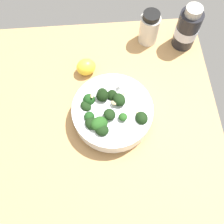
# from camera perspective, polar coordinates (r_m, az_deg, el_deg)

# --- Properties ---
(ground_plane) EXTENTS (0.68, 0.68, 0.04)m
(ground_plane) POSITION_cam_1_polar(r_m,az_deg,el_deg) (0.79, -1.88, -0.49)
(ground_plane) COLOR tan
(bowl_of_broccoli) EXTENTS (0.22, 0.22, 0.10)m
(bowl_of_broccoli) POSITION_cam_1_polar(r_m,az_deg,el_deg) (0.73, -0.19, -0.03)
(bowl_of_broccoli) COLOR white
(bowl_of_broccoli) RESTS_ON ground_plane
(lemon_wedge) EXTENTS (0.07, 0.07, 0.05)m
(lemon_wedge) POSITION_cam_1_polar(r_m,az_deg,el_deg) (0.83, -5.75, 9.71)
(lemon_wedge) COLOR yellow
(lemon_wedge) RESTS_ON ground_plane
(bottle_tall) EXTENTS (0.06, 0.06, 0.12)m
(bottle_tall) POSITION_cam_1_polar(r_m,az_deg,el_deg) (0.88, 8.01, 17.64)
(bottle_tall) COLOR beige
(bottle_tall) RESTS_ON ground_plane
(bottle_short) EXTENTS (0.07, 0.07, 0.15)m
(bottle_short) POSITION_cam_1_polar(r_m,az_deg,el_deg) (0.89, 15.93, 16.98)
(bottle_short) COLOR black
(bottle_short) RESTS_ON ground_plane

